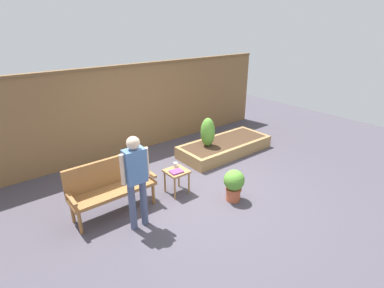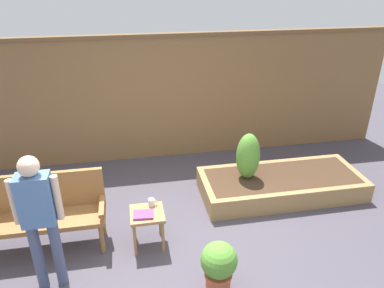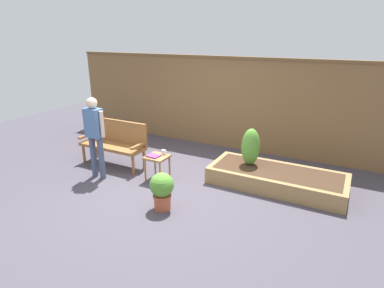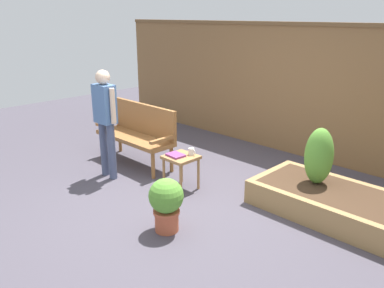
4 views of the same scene
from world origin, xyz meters
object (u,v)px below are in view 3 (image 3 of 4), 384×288
Objects in this scene: shrub_near_bench at (251,147)px; person_by_bench at (95,131)px; potted_boxwood at (162,189)px; book_on_table at (153,156)px; garden_bench at (115,140)px; side_table at (157,160)px; cup_on_table at (164,152)px.

person_by_bench is (-2.59, -1.29, 0.28)m from shrub_near_bench.
shrub_near_bench is (0.86, 1.70, 0.30)m from potted_boxwood.
book_on_table is at bearing 131.41° from potted_boxwood.
potted_boxwood is 1.93m from shrub_near_bench.
book_on_table is 0.15× the size of person_by_bench.
garden_bench is 1.24m from side_table.
potted_boxwood is at bearing -52.31° from side_table.
book_on_table is 0.38× the size of potted_boxwood.
side_table is at bearing 54.87° from book_on_table.
person_by_bench reaches higher than side_table.
shrub_near_bench is (1.45, 0.71, 0.12)m from cup_on_table.
potted_boxwood is 0.39× the size of person_by_bench.
person_by_bench reaches higher than garden_bench.
side_table is at bearing -151.00° from shrub_near_bench.
side_table is 0.68× the size of shrub_near_bench.
garden_bench is at bearing 170.30° from book_on_table.
potted_boxwood is (1.87, -1.10, -0.19)m from garden_bench.
shrub_near_bench reaches higher than cup_on_table.
cup_on_table is at bearing 61.85° from side_table.
garden_bench is at bearing -167.56° from shrub_near_bench.
garden_bench is 0.80m from person_by_bench.
garden_bench is 1.28m from cup_on_table.
book_on_table is at bearing -121.92° from cup_on_table.
shrub_near_bench reaches higher than garden_bench.
garden_bench is 0.92× the size of person_by_bench.
potted_boxwood reaches higher than book_on_table.
shrub_near_bench is (2.73, 0.60, 0.11)m from garden_bench.
shrub_near_bench is at bearing 12.44° from garden_bench.
shrub_near_bench is 2.90m from person_by_bench.
garden_bench is 1.20m from book_on_table.
garden_bench is at bearing 101.90° from person_by_bench.
garden_bench reaches higher than potted_boxwood.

